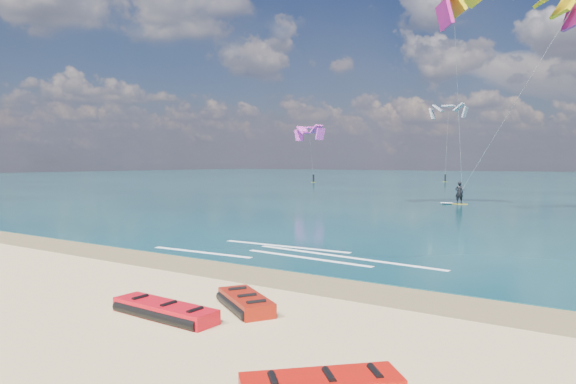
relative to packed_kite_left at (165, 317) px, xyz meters
The scene contains 8 objects.
ground 42.10m from the packed_kite_left, 95.08° to the left, with size 320.00×320.00×0.00m, color tan.
wet_sand_strip 6.18m from the packed_kite_left, 127.08° to the left, with size 320.00×2.40×0.01m, color brown.
sea 106.00m from the packed_kite_left, 92.02° to the left, with size 320.00×200.00×0.04m, color #092B34.
packed_kite_left is the anchor object (origin of this frame).
packed_kite_mid 2.02m from the packed_kite_left, 52.82° to the left, with size 2.37×1.18×0.43m, color #9E190A, non-canonical shape.
kitesurfer_main 34.32m from the packed_kite_left, 90.20° to the left, with size 13.34×11.44×17.65m.
shoreline_foam 8.97m from the packed_kite_left, 102.75° to the left, with size 12.04×3.59×0.01m.
distant_kites 78.22m from the packed_kite_left, 92.80° to the left, with size 64.94×23.17×13.58m.
Camera 1 is at (12.88, -10.47, 3.74)m, focal length 32.00 mm.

